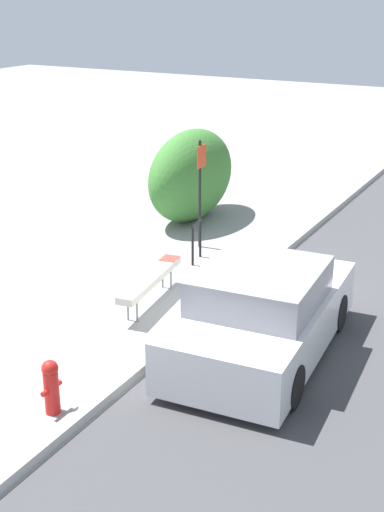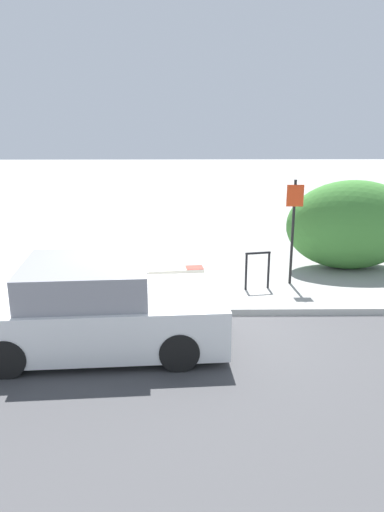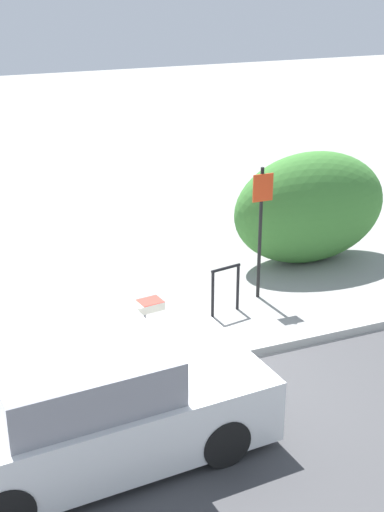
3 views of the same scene
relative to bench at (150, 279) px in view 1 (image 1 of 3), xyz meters
name	(u,v)px [view 1 (image 1 of 3)]	position (x,y,z in m)	size (l,w,h in m)	color
ground_plane	(219,306)	(0.48, -1.10, -0.46)	(60.00, 60.00, 0.00)	gray
curb	(219,302)	(0.48, -1.10, -0.40)	(60.00, 0.20, 0.13)	#B7B7B2
bench	(150,279)	(0.00, 0.00, 0.00)	(2.13, 0.58, 0.54)	gray
bike_rack	(197,238)	(2.21, 0.27, 0.04)	(0.55, 0.15, 0.83)	black
sign_post	(200,184)	(2.99, 0.60, 0.92)	(0.36, 0.08, 2.30)	black
fire_hydrant	(51,385)	(-3.54, -0.67, -0.05)	(0.36, 0.22, 0.77)	red
shrub_hedge	(192,175)	(4.63, 1.70, 0.61)	(3.13, 1.44, 2.14)	#3D7A33
parked_car_near	(262,314)	(-0.75, -2.43, 0.19)	(4.13, 2.13, 1.43)	black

